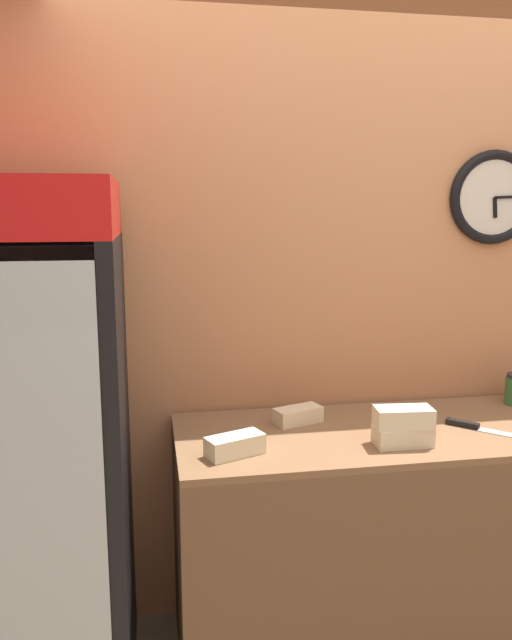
{
  "coord_description": "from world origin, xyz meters",
  "views": [
    {
      "loc": [
        -0.91,
        -1.27,
        1.75
      ],
      "look_at": [
        -0.53,
        0.94,
        1.34
      ],
      "focal_mm": 35.0,
      "sensor_mm": 36.0,
      "label": 1
    }
  ],
  "objects_px": {
    "sandwich_stack_bottom": "(403,436)",
    "sandwich_flat_right": "(298,415)",
    "chefs_knife": "(477,427)",
    "beverage_cooler": "(10,426)",
    "sandwich_flat_left": "(235,445)",
    "sandwich_stack_middle": "(404,417)"
  },
  "relations": [
    {
      "from": "sandwich_stack_bottom",
      "to": "beverage_cooler",
      "type": "bearing_deg",
      "value": 172.71
    },
    {
      "from": "sandwich_stack_bottom",
      "to": "chefs_knife",
      "type": "xyz_separation_m",
      "value": [
        0.34,
        0.1,
        -0.03
      ]
    },
    {
      "from": "beverage_cooler",
      "to": "chefs_knife",
      "type": "height_order",
      "value": "beverage_cooler"
    },
    {
      "from": "sandwich_flat_right",
      "to": "chefs_knife",
      "type": "bearing_deg",
      "value": -16.13
    },
    {
      "from": "sandwich_stack_middle",
      "to": "sandwich_flat_left",
      "type": "relative_size",
      "value": 0.97
    },
    {
      "from": "sandwich_stack_bottom",
      "to": "sandwich_flat_right",
      "type": "relative_size",
      "value": 0.99
    },
    {
      "from": "sandwich_flat_left",
      "to": "sandwich_flat_right",
      "type": "bearing_deg",
      "value": 44.02
    },
    {
      "from": "sandwich_stack_bottom",
      "to": "sandwich_flat_right",
      "type": "xyz_separation_m",
      "value": [
        -0.31,
        0.29,
        -0.0
      ]
    },
    {
      "from": "sandwich_stack_bottom",
      "to": "sandwich_stack_middle",
      "type": "height_order",
      "value": "sandwich_stack_middle"
    },
    {
      "from": "sandwich_stack_bottom",
      "to": "chefs_knife",
      "type": "distance_m",
      "value": 0.36
    },
    {
      "from": "beverage_cooler",
      "to": "sandwich_stack_middle",
      "type": "bearing_deg",
      "value": -7.29
    },
    {
      "from": "chefs_knife",
      "to": "sandwich_stack_bottom",
      "type": "bearing_deg",
      "value": -163.56
    },
    {
      "from": "chefs_knife",
      "to": "beverage_cooler",
      "type": "bearing_deg",
      "value": 177.57
    },
    {
      "from": "sandwich_flat_right",
      "to": "chefs_knife",
      "type": "height_order",
      "value": "sandwich_flat_right"
    },
    {
      "from": "sandwich_stack_middle",
      "to": "chefs_knife",
      "type": "bearing_deg",
      "value": 16.44
    },
    {
      "from": "beverage_cooler",
      "to": "chefs_knife",
      "type": "distance_m",
      "value": 1.7
    },
    {
      "from": "sandwich_flat_right",
      "to": "sandwich_stack_middle",
      "type": "bearing_deg",
      "value": -43.03
    },
    {
      "from": "sandwich_flat_left",
      "to": "chefs_knife",
      "type": "height_order",
      "value": "sandwich_flat_left"
    },
    {
      "from": "sandwich_flat_left",
      "to": "chefs_knife",
      "type": "xyz_separation_m",
      "value": [
        0.94,
        0.09,
        -0.03
      ]
    },
    {
      "from": "sandwich_stack_middle",
      "to": "sandwich_flat_right",
      "type": "height_order",
      "value": "sandwich_stack_middle"
    },
    {
      "from": "beverage_cooler",
      "to": "sandwich_flat_left",
      "type": "distance_m",
      "value": 0.78
    },
    {
      "from": "sandwich_stack_middle",
      "to": "sandwich_flat_right",
      "type": "xyz_separation_m",
      "value": [
        -0.31,
        0.29,
        -0.07
      ]
    }
  ]
}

